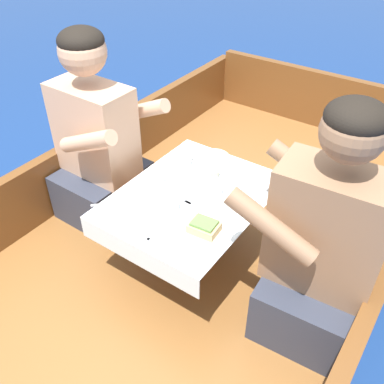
% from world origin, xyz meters
% --- Properties ---
extents(ground_plane, '(60.00, 60.00, 0.00)m').
position_xyz_m(ground_plane, '(0.00, 0.00, 0.00)').
color(ground_plane, navy).
extents(boat_deck, '(1.71, 3.26, 0.27)m').
position_xyz_m(boat_deck, '(0.00, 0.00, 0.14)').
color(boat_deck, brown).
rests_on(boat_deck, ground_plane).
extents(gunwale_port, '(0.06, 3.26, 0.35)m').
position_xyz_m(gunwale_port, '(-0.83, 0.00, 0.45)').
color(gunwale_port, brown).
rests_on(gunwale_port, boat_deck).
extents(gunwale_starboard, '(0.06, 3.26, 0.35)m').
position_xyz_m(gunwale_starboard, '(0.83, 0.00, 0.45)').
color(gunwale_starboard, brown).
rests_on(gunwale_starboard, boat_deck).
extents(bow_coaming, '(1.59, 0.06, 0.40)m').
position_xyz_m(bow_coaming, '(0.00, 1.60, 0.47)').
color(bow_coaming, brown).
rests_on(bow_coaming, boat_deck).
extents(cockpit_table, '(0.60, 0.77, 0.38)m').
position_xyz_m(cockpit_table, '(0.00, -0.03, 0.61)').
color(cockpit_table, '#B2B2B7').
rests_on(cockpit_table, boat_deck).
extents(person_port, '(0.52, 0.44, 0.99)m').
position_xyz_m(person_port, '(-0.60, 0.00, 0.68)').
color(person_port, '#333847').
rests_on(person_port, boat_deck).
extents(person_starboard, '(0.54, 0.47, 1.00)m').
position_xyz_m(person_starboard, '(0.60, -0.05, 0.68)').
color(person_starboard, '#333847').
rests_on(person_starboard, boat_deck).
extents(plate_sandwich, '(0.19, 0.19, 0.01)m').
position_xyz_m(plate_sandwich, '(0.18, -0.20, 0.65)').
color(plate_sandwich, white).
rests_on(plate_sandwich, cockpit_table).
extents(plate_bread, '(0.21, 0.21, 0.01)m').
position_xyz_m(plate_bread, '(0.15, 0.22, 0.65)').
color(plate_bread, white).
rests_on(plate_bread, cockpit_table).
extents(sandwich, '(0.12, 0.10, 0.05)m').
position_xyz_m(sandwich, '(0.18, -0.20, 0.68)').
color(sandwich, tan).
rests_on(sandwich, plate_sandwich).
extents(bowl_port_near, '(0.15, 0.15, 0.04)m').
position_xyz_m(bowl_port_near, '(-0.05, -0.18, 0.67)').
color(bowl_port_near, white).
rests_on(bowl_port_near, cockpit_table).
extents(bowl_starboard_near, '(0.14, 0.14, 0.04)m').
position_xyz_m(bowl_starboard_near, '(-0.06, 0.25, 0.67)').
color(bowl_starboard_near, white).
rests_on(bowl_starboard_near, cockpit_table).
extents(bowl_center_far, '(0.11, 0.11, 0.04)m').
position_xyz_m(bowl_center_far, '(-0.10, 0.06, 0.67)').
color(bowl_center_far, white).
rests_on(bowl_center_far, cockpit_table).
extents(bowl_port_far, '(0.12, 0.12, 0.04)m').
position_xyz_m(bowl_port_far, '(0.05, 0.03, 0.67)').
color(bowl_port_far, white).
rests_on(bowl_port_far, cockpit_table).
extents(coffee_cup_port, '(0.10, 0.07, 0.07)m').
position_xyz_m(coffee_cup_port, '(-0.20, -0.02, 0.68)').
color(coffee_cup_port, white).
rests_on(coffee_cup_port, cockpit_table).
extents(coffee_cup_starboard, '(0.10, 0.07, 0.06)m').
position_xyz_m(coffee_cup_starboard, '(-0.18, 0.17, 0.68)').
color(coffee_cup_starboard, white).
rests_on(coffee_cup_starboard, cockpit_table).
extents(coffee_cup_center, '(0.10, 0.07, 0.06)m').
position_xyz_m(coffee_cup_center, '(0.19, -0.01, 0.68)').
color(coffee_cup_center, white).
rests_on(coffee_cup_center, cockpit_table).
extents(tin_can, '(0.07, 0.07, 0.05)m').
position_xyz_m(tin_can, '(-0.01, 0.14, 0.67)').
color(tin_can, silver).
rests_on(tin_can, cockpit_table).
extents(utensil_spoon_starboard, '(0.04, 0.17, 0.01)m').
position_xyz_m(utensil_spoon_starboard, '(0.02, -0.28, 0.65)').
color(utensil_spoon_starboard, silver).
rests_on(utensil_spoon_starboard, cockpit_table).
extents(utensil_fork_starboard, '(0.14, 0.13, 0.00)m').
position_xyz_m(utensil_fork_starboard, '(-0.17, -0.17, 0.65)').
color(utensil_fork_starboard, silver).
rests_on(utensil_fork_starboard, cockpit_table).
extents(utensil_knife_port, '(0.17, 0.03, 0.00)m').
position_xyz_m(utensil_knife_port, '(-0.06, -0.35, 0.65)').
color(utensil_knife_port, silver).
rests_on(utensil_knife_port, cockpit_table).
extents(utensil_spoon_port, '(0.14, 0.12, 0.01)m').
position_xyz_m(utensil_spoon_port, '(-0.23, -0.26, 0.65)').
color(utensil_spoon_port, silver).
rests_on(utensil_spoon_port, cockpit_table).
extents(utensil_fork_port, '(0.17, 0.03, 0.00)m').
position_xyz_m(utensil_fork_port, '(0.07, -0.08, 0.65)').
color(utensil_fork_port, silver).
rests_on(utensil_fork_port, cockpit_table).
extents(utensil_knife_starboard, '(0.17, 0.04, 0.00)m').
position_xyz_m(utensil_knife_starboard, '(-0.08, -0.29, 0.65)').
color(utensil_knife_starboard, silver).
rests_on(utensil_knife_starboard, cockpit_table).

